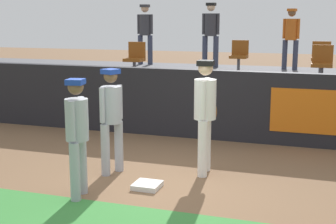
% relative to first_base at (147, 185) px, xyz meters
% --- Properties ---
extents(ground_plane, '(60.00, 60.00, 0.00)m').
position_rel_first_base_xyz_m(ground_plane, '(0.08, 0.08, -0.04)').
color(ground_plane, brown).
extents(first_base, '(0.40, 0.40, 0.08)m').
position_rel_first_base_xyz_m(first_base, '(0.00, 0.00, 0.00)').
color(first_base, white).
rests_on(first_base, ground_plane).
extents(player_fielder_home, '(0.38, 0.59, 1.89)m').
position_rel_first_base_xyz_m(player_fielder_home, '(0.65, 0.98, 1.05)').
color(player_fielder_home, white).
rests_on(player_fielder_home, ground_plane).
extents(player_runner_visitor, '(0.38, 0.48, 1.72)m').
position_rel_first_base_xyz_m(player_runner_visitor, '(-0.80, -0.66, 0.96)').
color(player_runner_visitor, '#9EA3AD').
rests_on(player_runner_visitor, ground_plane).
extents(player_coach_visitor, '(0.43, 0.47, 1.75)m').
position_rel_first_base_xyz_m(player_coach_visitor, '(-0.81, 0.50, 0.97)').
color(player_coach_visitor, '#9EA3AD').
rests_on(player_coach_visitor, ground_plane).
extents(field_wall, '(18.00, 0.26, 1.48)m').
position_rel_first_base_xyz_m(field_wall, '(0.09, 3.33, 0.70)').
color(field_wall, black).
rests_on(field_wall, ground_plane).
extents(bleacher_platform, '(18.00, 4.80, 1.13)m').
position_rel_first_base_xyz_m(bleacher_platform, '(0.08, 5.90, 0.52)').
color(bleacher_platform, '#59595E').
rests_on(bleacher_platform, ground_plane).
extents(seat_back_right, '(0.47, 0.44, 0.84)m').
position_rel_first_base_xyz_m(seat_back_right, '(2.30, 6.57, 1.56)').
color(seat_back_right, '#4C4C51').
rests_on(seat_back_right, bleacher_platform).
extents(seat_back_center, '(0.46, 0.44, 0.84)m').
position_rel_first_base_xyz_m(seat_back_center, '(0.18, 6.57, 1.56)').
color(seat_back_center, '#4C4C51').
rests_on(seat_back_center, bleacher_platform).
extents(seat_front_right, '(0.46, 0.44, 0.84)m').
position_rel_first_base_xyz_m(seat_front_right, '(2.37, 4.77, 1.56)').
color(seat_front_right, '#4C4C51').
rests_on(seat_front_right, bleacher_platform).
extents(seat_front_left, '(0.45, 0.44, 0.84)m').
position_rel_first_base_xyz_m(seat_front_left, '(-2.14, 4.77, 1.56)').
color(seat_front_left, '#4C4C51').
rests_on(seat_front_left, bleacher_platform).
extents(spectator_hooded, '(0.47, 0.37, 1.69)m').
position_rel_first_base_xyz_m(spectator_hooded, '(1.46, 7.40, 2.06)').
color(spectator_hooded, '#33384C').
rests_on(spectator_hooded, bleacher_platform).
extents(spectator_capped, '(0.52, 0.36, 1.84)m').
position_rel_first_base_xyz_m(spectator_capped, '(-2.97, 7.61, 2.15)').
color(spectator_capped, '#33384C').
rests_on(spectator_capped, bleacher_platform).
extents(spectator_casual, '(0.52, 0.37, 1.87)m').
position_rel_first_base_xyz_m(spectator_casual, '(-0.83, 7.39, 2.17)').
color(spectator_casual, '#33384C').
rests_on(spectator_casual, bleacher_platform).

